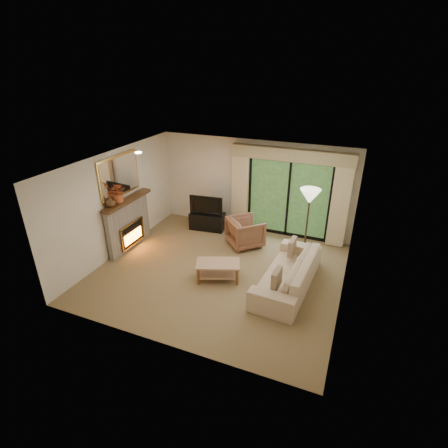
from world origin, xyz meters
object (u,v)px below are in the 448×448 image
at_px(sofa, 288,272).
at_px(coffee_table, 218,271).
at_px(armchair, 245,232).
at_px(media_console, 207,221).

distance_m(sofa, coffee_table, 1.55).
bearing_deg(coffee_table, armchair, 67.81).
xyz_separation_m(media_console, coffee_table, (1.31, -2.26, -0.03)).
height_order(armchair, sofa, armchair).
bearing_deg(armchair, media_console, 25.23).
height_order(media_console, armchair, armchair).
height_order(media_console, sofa, sofa).
height_order(armchair, coffee_table, armchair).
bearing_deg(armchair, sofa, -177.70).
distance_m(media_console, coffee_table, 2.61).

